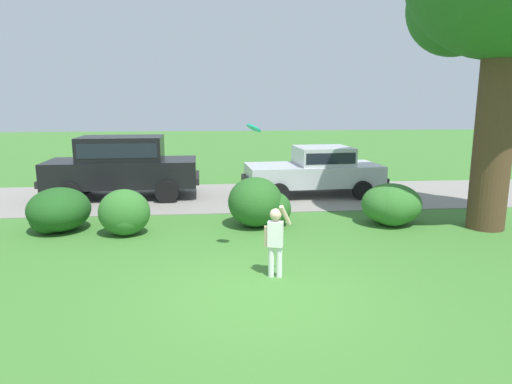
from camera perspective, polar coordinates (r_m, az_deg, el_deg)
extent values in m
plane|color=#3D752D|center=(7.35, 0.76, -12.66)|extent=(80.00, 80.00, 0.00)
cube|color=gray|center=(14.47, -2.29, -0.57)|extent=(28.00, 4.40, 0.02)
cylinder|color=#513823|center=(11.91, 27.56, 6.30)|extent=(0.85, 0.85, 4.42)
ellipsoid|color=#286023|center=(12.68, 23.69, 20.42)|extent=(2.31, 2.31, 2.31)
ellipsoid|color=#1E511C|center=(11.56, -23.37, -2.02)|extent=(1.41, 1.53, 1.02)
ellipsoid|color=#1E511C|center=(11.46, -24.57, -2.99)|extent=(0.80, 0.80, 0.72)
ellipsoid|color=#33702B|center=(10.70, -16.12, -2.45)|extent=(1.15, 0.95, 1.05)
ellipsoid|color=#33702B|center=(10.71, -15.99, -3.13)|extent=(0.88, 0.88, 0.79)
ellipsoid|color=#286023|center=(10.97, -0.09, -1.25)|extent=(1.31, 1.36, 1.20)
ellipsoid|color=#286023|center=(11.06, 1.96, -2.08)|extent=(0.95, 0.95, 0.85)
ellipsoid|color=#33702B|center=(11.65, 16.55, -1.46)|extent=(1.46, 1.34, 1.01)
ellipsoid|color=#33702B|center=(11.52, 16.62, -1.65)|extent=(1.10, 1.10, 0.99)
cube|color=silver|center=(14.69, 7.12, 2.19)|extent=(4.32, 2.13, 0.64)
cube|color=silver|center=(14.70, 8.36, 4.52)|extent=(1.79, 1.73, 0.56)
cube|color=black|center=(14.70, 8.36, 4.52)|extent=(1.66, 1.74, 0.34)
cylinder|color=black|center=(13.55, 2.89, -0.14)|extent=(0.61, 0.26, 0.60)
cylinder|color=black|center=(15.36, 1.43, 1.23)|extent=(0.61, 0.26, 0.60)
cylinder|color=black|center=(14.31, 13.14, 0.19)|extent=(0.61, 0.26, 0.60)
cylinder|color=black|center=(16.04, 10.62, 1.47)|extent=(0.61, 0.26, 0.60)
cube|color=black|center=(14.27, -1.18, 1.36)|extent=(0.24, 1.75, 0.20)
cube|color=black|center=(15.45, 14.75, 1.75)|extent=(0.24, 1.75, 0.20)
cube|color=black|center=(14.76, -16.28, 2.34)|extent=(4.56, 1.99, 0.80)
cube|color=black|center=(14.67, -16.45, 5.27)|extent=(2.53, 1.70, 0.72)
cube|color=black|center=(14.67, -16.45, 5.27)|extent=(2.33, 1.71, 0.43)
cylinder|color=black|center=(14.23, -22.32, -0.26)|extent=(0.69, 0.24, 0.68)
cylinder|color=black|center=(16.02, -20.60, 1.07)|extent=(0.69, 0.24, 0.68)
cylinder|color=black|center=(13.76, -11.05, 0.01)|extent=(0.69, 0.24, 0.68)
cylinder|color=black|center=(15.60, -10.59, 1.35)|extent=(0.69, 0.24, 0.68)
cube|color=black|center=(15.33, -24.72, 1.31)|extent=(0.18, 1.75, 0.20)
cube|color=black|center=(14.60, -7.34, 1.81)|extent=(0.18, 1.75, 0.20)
cylinder|color=white|center=(7.95, 1.91, -8.65)|extent=(0.10, 0.10, 0.55)
cylinder|color=white|center=(7.93, 2.92, -8.70)|extent=(0.10, 0.10, 0.55)
cube|color=white|center=(7.78, 2.44, -5.24)|extent=(0.29, 0.22, 0.44)
sphere|color=beige|center=(7.69, 2.47, -2.82)|extent=(0.20, 0.20, 0.20)
cylinder|color=beige|center=(7.73, 3.69, -2.91)|extent=(0.23, 0.21, 0.39)
cylinder|color=beige|center=(7.82, 1.27, -5.55)|extent=(0.07, 0.07, 0.36)
cylinder|color=#1EB7B2|center=(8.40, -0.30, 7.99)|extent=(0.29, 0.28, 0.21)
cylinder|color=yellow|center=(8.40, -0.30, 8.02)|extent=(0.17, 0.16, 0.13)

